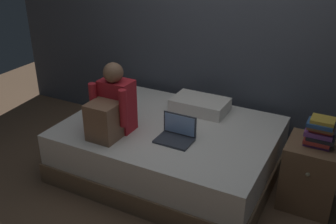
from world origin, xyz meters
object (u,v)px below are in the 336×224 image
(bed, at_px, (170,149))
(pillow, at_px, (200,105))
(nightstand, at_px, (310,174))
(person_sitting, at_px, (112,108))
(laptop, at_px, (176,134))
(book_stack, at_px, (320,132))

(bed, relative_size, pillow, 3.57)
(nightstand, relative_size, pillow, 1.07)
(bed, height_order, person_sitting, person_sitting)
(bed, height_order, pillow, pillow)
(nightstand, relative_size, laptop, 1.87)
(bed, height_order, laptop, laptop)
(laptop, bearing_deg, bed, 130.14)
(bed, bearing_deg, person_sitting, -138.52)
(nightstand, height_order, laptop, laptop)
(person_sitting, distance_m, pillow, 0.98)
(nightstand, distance_m, laptop, 1.20)
(nightstand, distance_m, pillow, 1.26)
(pillow, relative_size, book_stack, 2.26)
(bed, relative_size, book_stack, 8.07)
(bed, distance_m, laptop, 0.41)
(pillow, bearing_deg, laptop, -84.97)
(nightstand, height_order, pillow, pillow)
(pillow, xyz_separation_m, book_stack, (1.20, -0.36, 0.15))
(nightstand, xyz_separation_m, book_stack, (0.02, -0.02, 0.42))
(person_sitting, xyz_separation_m, book_stack, (1.72, 0.45, -0.03))
(laptop, height_order, pillow, laptop)
(nightstand, relative_size, book_stack, 2.41)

